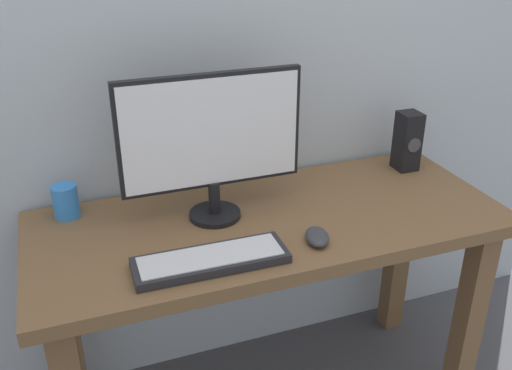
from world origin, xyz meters
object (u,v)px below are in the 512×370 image
Objects in this scene: monitor at (211,139)px; keyboard_primary at (211,260)px; mouse at (317,237)px; coffee_mug at (66,201)px; desk at (270,255)px; speaker_right at (407,141)px.

monitor reaches higher than keyboard_primary.
keyboard_primary is at bearing -162.48° from mouse.
monitor is at bearing 149.20° from mouse.
mouse reaches higher than keyboard_primary.
monitor is 0.50m from coffee_mug.
mouse is at bearing -31.20° from coffee_mug.
monitor reaches higher than coffee_mug.
desk is 6.85× the size of speaker_right.
desk is at bearing 128.42° from mouse.
speaker_right is at bearing 23.07° from keyboard_primary.
coffee_mug reaches higher than keyboard_primary.
coffee_mug is at bearing 130.11° from keyboard_primary.
mouse is (0.32, 0.01, 0.00)m from keyboard_primary.
mouse is (0.23, -0.25, -0.24)m from monitor.
coffee_mug reaches higher than mouse.
monitor is 0.37m from keyboard_primary.
desk is 3.50× the size of keyboard_primary.
mouse is 0.50× the size of speaker_right.
desk is at bearing -163.83° from speaker_right.
coffee_mug is (-0.35, 0.41, 0.04)m from keyboard_primary.
coffee_mug is at bearing 165.02° from mouse.
speaker_right is at bearing 7.59° from monitor.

